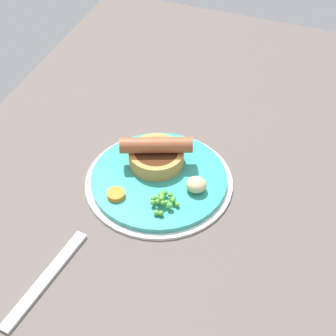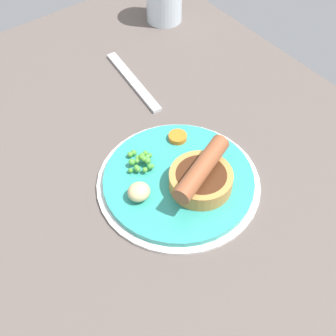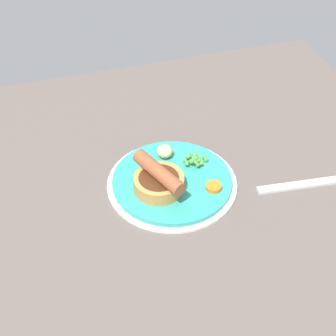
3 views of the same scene
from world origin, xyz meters
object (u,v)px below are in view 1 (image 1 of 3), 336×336
Objects in this scene: pea_pile at (164,201)px; fork at (46,279)px; dinner_plate at (159,181)px; carrot_slice_1 at (116,194)px; potato_chunk_0 at (196,185)px; sausage_pudding at (157,152)px.

fork is (17.76, -10.72, -2.01)cm from pea_pile.
carrot_slice_1 reaches higher than dinner_plate.
carrot_slice_1 is (5.64, -11.19, -0.78)cm from potato_chunk_0.
potato_chunk_0 is at bearing 143.34° from pea_pile.
potato_chunk_0 is at bearing 116.77° from carrot_slice_1.
potato_chunk_0 is (3.95, 8.10, -0.82)cm from sausage_pudding.
pea_pile is 0.27× the size of fork.
potato_chunk_0 is (0.62, 6.49, 2.03)cm from dinner_plate.
sausage_pudding is 9.05cm from potato_chunk_0.
fork is at bearing -32.34° from potato_chunk_0.
dinner_plate is 6.35cm from pea_pile.
sausage_pudding is 27.30cm from fork.
sausage_pudding is 10.21cm from carrot_slice_1.
sausage_pudding is at bearing -152.06° from pea_pile.
sausage_pudding is 3.65× the size of potato_chunk_0.
carrot_slice_1 is at bearing -63.23° from potato_chunk_0.
potato_chunk_0 is at bearing 84.56° from dinner_plate.
carrot_slice_1 is at bearing -129.61° from sausage_pudding.
potato_chunk_0 reaches higher than dinner_plate.
dinner_plate is at bearing -95.44° from potato_chunk_0.
carrot_slice_1 is (0.94, -7.68, -0.50)cm from pea_pile.
dinner_plate is 6.83cm from potato_chunk_0.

